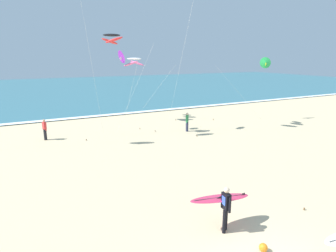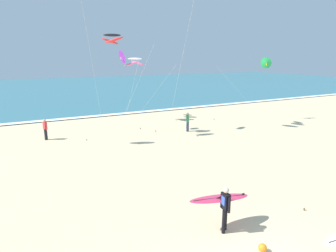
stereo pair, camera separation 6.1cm
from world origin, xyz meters
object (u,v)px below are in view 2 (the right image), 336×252
Objects in this scene: surfer_lead at (222,202)px; beach_ball at (263,248)px; kite_arc_ivory_far at (135,62)px; kite_delta_violet_mid at (123,57)px; bystander_green_top at (188,122)px; bystander_red_top at (45,129)px; kite_delta_emerald_low at (266,63)px; kite_arc_charcoal_extra at (112,39)px.

surfer_lead is 8.88× the size of beach_ball.
surfer_lead is 0.41× the size of kite_arc_ivory_far.
kite_delta_violet_mid is 1.85m from kite_arc_ivory_far.
beach_ball is (-3.54, -20.81, -5.48)m from kite_arc_ivory_far.
bystander_green_top is at bearing 64.42° from surfer_lead.
surfer_lead reaches higher than bystander_red_top.
kite_delta_violet_mid reaches higher than bystander_red_top.
bystander_red_top is (-10.80, 2.67, 0.00)m from bystander_green_top.
kite_arc_charcoal_extra is (-14.45, 1.09, 1.85)m from kite_delta_emerald_low.
bystander_green_top is (-8.78, -0.47, -4.72)m from kite_delta_emerald_low.
bystander_green_top is 1.00× the size of bystander_red_top.
bystander_red_top is at bearing 107.02° from beach_ball.
kite_arc_ivory_far is at bearing 80.34° from beach_ball.
kite_delta_violet_mid reaches higher than kite_arc_ivory_far.
surfer_lead is 13.95m from bystander_green_top.
kite_delta_violet_mid is at bearing -147.62° from kite_arc_ivory_far.
kite_arc_ivory_far is at bearing 54.50° from kite_arc_charcoal_extra.
beach_ball is at bearing -72.98° from bystander_red_top.
kite_arc_ivory_far is 10.69m from bystander_red_top.
kite_delta_violet_mid is at bearing 82.40° from surfer_lead.
kite_delta_violet_mid is 8.51m from bystander_green_top.
kite_arc_charcoal_extra reaches higher than bystander_green_top.
beach_ball is (-5.63, -14.23, -0.67)m from bystander_green_top.
kite_arc_ivory_far is (1.51, 0.96, -0.47)m from kite_delta_violet_mid.
kite_delta_emerald_low is 3.83× the size of bystander_green_top.
kite_arc_ivory_far reaches higher than bystander_green_top.
kite_delta_violet_mid is at bearing 62.98° from kite_arc_charcoal_extra.
bystander_red_top is at bearing 166.10° from bystander_green_top.
beach_ball is at bearing -89.85° from kite_arc_charcoal_extra.
kite_arc_charcoal_extra is 27.70× the size of beach_ball.
kite_delta_emerald_low is 21.27m from beach_ball.
kite_arc_ivory_far is 0.77× the size of kite_arc_charcoal_extra.
kite_delta_violet_mid is 4.75m from kite_arc_charcoal_extra.
bystander_red_top is at bearing -155.81° from kite_arc_ivory_far.
surfer_lead is 20.09m from kite_arc_ivory_far.
bystander_red_top is (-7.21, -2.96, -5.27)m from kite_delta_violet_mid.
kite_arc_ivory_far reaches higher than beach_ball.
bystander_green_top is (6.02, 12.58, -0.24)m from surfer_lead.
bystander_red_top reaches higher than beach_ball.
kite_delta_violet_mid reaches higher than bystander_green_top.
kite_arc_ivory_far is 3.78× the size of bystander_red_top.
bystander_red_top is (-5.13, 1.11, -6.57)m from kite_arc_charcoal_extra.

